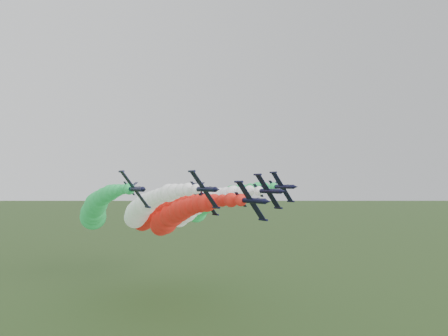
# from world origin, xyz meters

# --- Properties ---
(jet_lead) EXTENTS (16.59, 76.85, 18.97)m
(jet_lead) POSITION_xyz_m (7.70, 39.21, 29.73)
(jet_lead) COLOR black
(jet_lead) RESTS_ON ground
(jet_inner_left) EXTENTS (16.79, 77.05, 19.16)m
(jet_inner_left) POSITION_xyz_m (2.16, 49.67, 31.85)
(jet_inner_left) COLOR black
(jet_inner_left) RESTS_ON ground
(jet_inner_right) EXTENTS (16.70, 76.96, 19.08)m
(jet_inner_right) POSITION_xyz_m (19.02, 47.71, 31.52)
(jet_inner_right) COLOR black
(jet_inner_right) RESTS_ON ground
(jet_outer_left) EXTENTS (17.55, 77.81, 19.93)m
(jet_outer_left) POSITION_xyz_m (-9.95, 60.72, 31.65)
(jet_outer_left) COLOR black
(jet_outer_left) RESTS_ON ground
(jet_outer_right) EXTENTS (17.31, 77.57, 19.69)m
(jet_outer_right) POSITION_xyz_m (32.95, 60.55, 31.99)
(jet_outer_right) COLOR black
(jet_outer_right) RESTS_ON ground
(jet_trail) EXTENTS (16.85, 77.12, 19.23)m
(jet_trail) POSITION_xyz_m (10.72, 64.33, 29.01)
(jet_trail) COLOR black
(jet_trail) RESTS_ON ground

